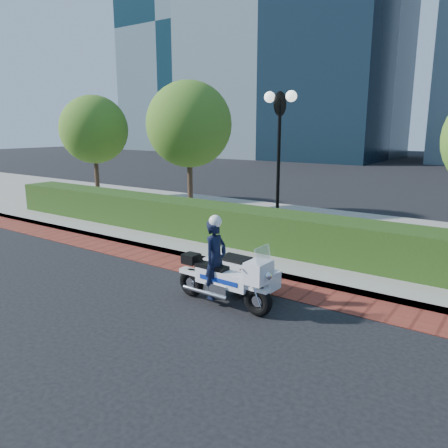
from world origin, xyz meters
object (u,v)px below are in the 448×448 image
Objects in this scene: lamppost at (279,140)px; tree_a at (94,130)px; tree_b at (189,124)px; police_motorcycle at (229,270)px.

tree_a is (-10.00, 1.30, 0.26)m from lamppost.
tree_b is (5.50, 0.00, 0.21)m from tree_a.
police_motorcycle is at bearing -28.08° from tree_a.
tree_a is 13.38m from police_motorcycle.
tree_a is at bearing 172.59° from lamppost.
tree_b reaches higher than tree_a.
tree_a is at bearing 180.00° from tree_b.
tree_b is at bearing 163.89° from lamppost.
tree_a reaches higher than police_motorcycle.
lamppost is 0.92× the size of tree_a.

